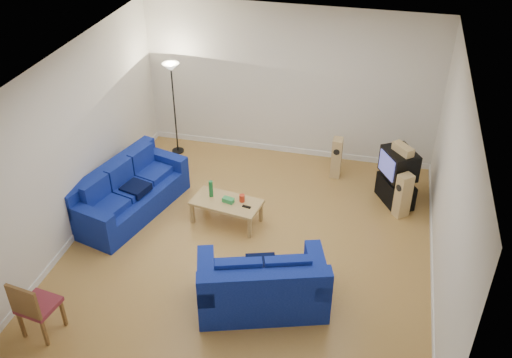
% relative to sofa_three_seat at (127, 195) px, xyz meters
% --- Properties ---
extents(room, '(6.01, 6.51, 3.21)m').
position_rel_sofa_three_seat_xyz_m(room, '(2.43, -0.46, 1.21)').
color(room, olive).
rests_on(room, ground).
extents(sofa_three_seat, '(1.57, 2.51, 0.90)m').
position_rel_sofa_three_seat_xyz_m(sofa_three_seat, '(0.00, 0.00, 0.00)').
color(sofa_three_seat, navy).
rests_on(sofa_three_seat, ground).
extents(sofa_loveseat, '(2.11, 1.58, 0.94)m').
position_rel_sofa_three_seat_xyz_m(sofa_loveseat, '(2.95, -1.76, 0.02)').
color(sofa_loveseat, navy).
rests_on(sofa_loveseat, ground).
extents(coffee_table, '(1.29, 0.79, 0.44)m').
position_rel_sofa_three_seat_xyz_m(coffee_table, '(1.86, 0.09, 0.05)').
color(coffee_table, tan).
rests_on(coffee_table, ground).
extents(bottle, '(0.08, 0.08, 0.32)m').
position_rel_sofa_three_seat_xyz_m(bottle, '(1.55, 0.18, 0.27)').
color(bottle, '#197233').
rests_on(bottle, coffee_table).
extents(tissue_box, '(0.22, 0.15, 0.08)m').
position_rel_sofa_three_seat_xyz_m(tissue_box, '(1.90, 0.09, 0.15)').
color(tissue_box, green).
rests_on(tissue_box, coffee_table).
extents(red_canister, '(0.12, 0.12, 0.13)m').
position_rel_sofa_three_seat_xyz_m(red_canister, '(2.13, 0.16, 0.18)').
color(red_canister, red).
rests_on(red_canister, coffee_table).
extents(remote, '(0.16, 0.08, 0.02)m').
position_rel_sofa_three_seat_xyz_m(remote, '(2.25, 0.01, 0.12)').
color(remote, black).
rests_on(remote, coffee_table).
extents(tv_stand, '(0.77, 0.89, 0.48)m').
position_rel_sofa_three_seat_xyz_m(tv_stand, '(4.76, 1.45, -0.10)').
color(tv_stand, black).
rests_on(tv_stand, ground).
extents(av_receiver, '(0.45, 0.48, 0.09)m').
position_rel_sofa_three_seat_xyz_m(av_receiver, '(4.75, 1.42, 0.19)').
color(av_receiver, black).
rests_on(av_receiver, tv_stand).
extents(television, '(0.75, 0.82, 0.51)m').
position_rel_sofa_three_seat_xyz_m(television, '(4.74, 1.48, 0.49)').
color(television, black).
rests_on(television, av_receiver).
extents(centre_speaker, '(0.41, 0.44, 0.15)m').
position_rel_sofa_three_seat_xyz_m(centre_speaker, '(4.77, 1.43, 0.82)').
color(centre_speaker, tan).
rests_on(centre_speaker, television).
extents(speaker_left, '(0.20, 0.26, 0.84)m').
position_rel_sofa_three_seat_xyz_m(speaker_left, '(3.56, 2.09, 0.09)').
color(speaker_left, tan).
rests_on(speaker_left, ground).
extents(speaker_right, '(0.32, 0.32, 0.86)m').
position_rel_sofa_three_seat_xyz_m(speaker_right, '(4.88, 1.04, 0.10)').
color(speaker_right, tan).
rests_on(speaker_right, ground).
extents(floor_lamp, '(0.35, 0.35, 2.02)m').
position_rel_sofa_three_seat_xyz_m(floor_lamp, '(0.13, 2.24, 1.33)').
color(floor_lamp, black).
rests_on(floor_lamp, ground).
extents(dining_chair, '(0.55, 0.55, 1.01)m').
position_rel_sofa_three_seat_xyz_m(dining_chair, '(0.05, -3.06, 0.23)').
color(dining_chair, brown).
rests_on(dining_chair, ground).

